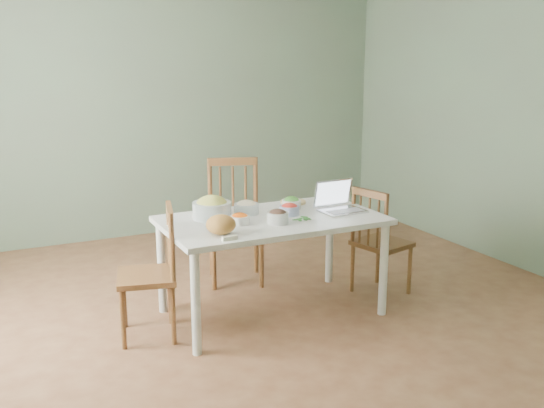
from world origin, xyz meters
name	(u,v)px	position (x,y,z in m)	size (l,w,h in m)	color
floor	(265,318)	(0.00, 0.00, 0.00)	(5.00, 5.00, 0.00)	brown
wall_back	(159,104)	(0.00, 2.50, 1.35)	(5.00, 0.00, 2.70)	#606C5A
wall_right	(532,115)	(2.50, 0.00, 1.35)	(0.00, 5.00, 2.70)	#606C5A
dining_table	(272,266)	(0.09, 0.06, 0.36)	(1.54, 0.87, 0.72)	white
chair_far	(235,222)	(0.11, 0.79, 0.51)	(0.45, 0.43, 1.01)	#472B18
chair_left	(146,273)	(-0.83, 0.08, 0.44)	(0.39, 0.37, 0.89)	#472B18
chair_right	(382,241)	(1.04, 0.04, 0.43)	(0.38, 0.36, 0.86)	#472B18
bread_boule	(221,224)	(-0.39, -0.17, 0.79)	(0.20, 0.20, 0.13)	#BD783C
butter_stick	(229,238)	(-0.39, -0.32, 0.74)	(0.10, 0.03, 0.03)	#F1EBCC
bowl_squash	(212,207)	(-0.30, 0.23, 0.80)	(0.27, 0.27, 0.16)	#D6B756
bowl_carrot	(240,219)	(-0.18, 0.00, 0.76)	(0.14, 0.14, 0.08)	#ED5E0F
bowl_onion	(246,207)	(-0.03, 0.24, 0.77)	(0.18, 0.18, 0.10)	beige
bowl_mushroom	(278,216)	(0.05, -0.10, 0.77)	(0.15, 0.15, 0.10)	black
bowl_redpep	(289,209)	(0.23, 0.07, 0.77)	(0.14, 0.14, 0.09)	#B02320
bowl_broccoli	(291,203)	(0.34, 0.24, 0.77)	(0.14, 0.14, 0.09)	#285817
flatbread	(293,202)	(0.43, 0.38, 0.73)	(0.20, 0.20, 0.02)	tan
basil_bunch	(301,218)	(0.25, -0.07, 0.73)	(0.17, 0.17, 0.02)	#1D5823
laptop	(343,197)	(0.63, -0.02, 0.83)	(0.32, 0.27, 0.22)	silver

